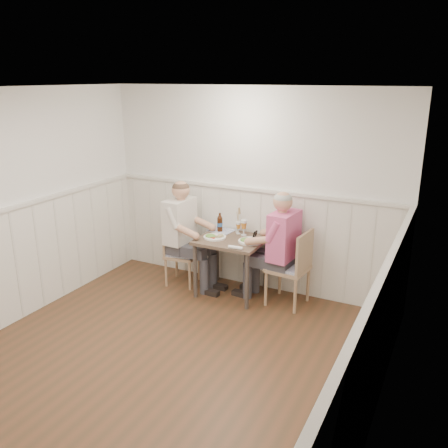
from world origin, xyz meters
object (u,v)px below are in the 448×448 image
grass_vase (237,221)px  beer_bottle (220,223)px  man_in_pink (280,257)px  dining_table (231,247)px  diner_cream (183,242)px  chair_right (293,265)px  chair_left (179,251)px

grass_vase → beer_bottle: bearing=-163.5°
beer_bottle → grass_vase: bearing=16.5°
man_in_pink → dining_table: bearing=-176.7°
diner_cream → grass_vase: (0.66, 0.29, 0.30)m
chair_right → chair_left: chair_right is taller
dining_table → diner_cream: bearing=-177.6°
chair_left → diner_cream: diner_cream is taller
man_in_pink → diner_cream: bearing=-177.2°
beer_bottle → grass_vase: grass_vase is taller
beer_bottle → diner_cream: bearing=-152.9°
dining_table → diner_cream: 0.69m
chair_right → diner_cream: diner_cream is taller
grass_vase → diner_cream: bearing=-156.3°
chair_left → man_in_pink: 1.42m
chair_left → man_in_pink: man_in_pink is taller
chair_right → man_in_pink: man_in_pink is taller
grass_vase → dining_table: bearing=-81.7°
chair_right → man_in_pink: size_ratio=0.66×
man_in_pink → diner_cream: (-1.33, -0.07, 0.00)m
man_in_pink → grass_vase: 0.78m
chair_right → chair_left: bearing=-177.6°
dining_table → chair_right: size_ratio=0.85×
dining_table → chair_left: chair_left is taller
diner_cream → beer_bottle: bearing=27.1°
dining_table → chair_right: chair_right is taller
grass_vase → man_in_pink: bearing=-18.1°
man_in_pink → grass_vase: size_ratio=4.00×
dining_table → chair_left: bearing=-179.1°
dining_table → diner_cream: size_ratio=0.56×
dining_table → diner_cream: (-0.69, -0.03, -0.03)m
chair_right → diner_cream: 1.50m
chair_right → grass_vase: bearing=166.2°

